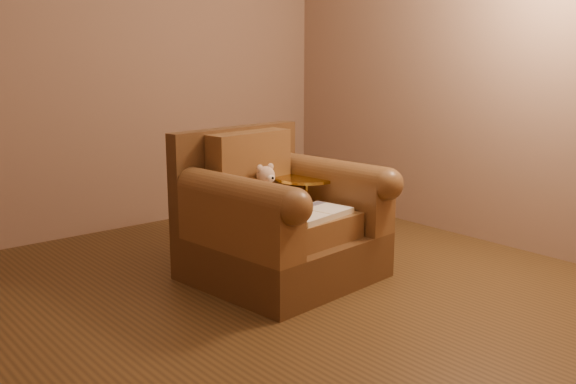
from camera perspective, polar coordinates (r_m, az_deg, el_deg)
floor at (r=3.41m, az=-1.96°, el=-10.50°), size 4.00×4.00×0.00m
armchair at (r=3.81m, az=-0.93°, el=-2.66°), size 1.06×1.02×0.87m
teddy_bear at (r=3.83m, az=-1.79°, el=0.13°), size 0.19×0.21×0.26m
guidebook at (r=3.62m, az=2.28°, el=-1.93°), size 0.48×0.34×0.04m
side_table at (r=4.06m, az=1.65°, el=-2.22°), size 0.40×0.40×0.57m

